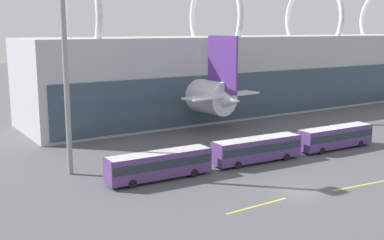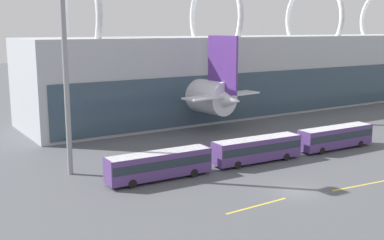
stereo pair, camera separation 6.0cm
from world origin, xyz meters
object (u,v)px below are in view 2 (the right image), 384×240
at_px(airliner_at_gate_far, 170,91).
at_px(shuttle_bus_0, 159,164).
at_px(floodlight_mast, 65,50).
at_px(shuttle_bus_2, 336,136).
at_px(airliner_parked_remote, 312,72).
at_px(shuttle_bus_1, 257,148).

relative_size(airliner_at_gate_far, shuttle_bus_0, 3.03).
xyz_separation_m(airliner_at_gate_far, floodlight_mast, (-27.58, -23.66, 9.17)).
bearing_deg(airliner_at_gate_far, shuttle_bus_2, -172.32).
xyz_separation_m(airliner_at_gate_far, airliner_parked_remote, (57.40, 18.40, -0.65)).
distance_m(airliner_parked_remote, floodlight_mast, 95.33).
bearing_deg(airliner_parked_remote, shuttle_bus_2, -143.64).
relative_size(airliner_parked_remote, shuttle_bus_1, 2.74).
bearing_deg(shuttle_bus_0, airliner_at_gate_far, 60.17).
distance_m(airliner_at_gate_far, shuttle_bus_2, 33.80).
bearing_deg(airliner_at_gate_far, airliner_parked_remote, -79.79).
bearing_deg(floodlight_mast, shuttle_bus_0, -43.93).
bearing_deg(shuttle_bus_1, shuttle_bus_2, 0.58).
bearing_deg(shuttle_bus_1, airliner_parked_remote, 41.71).
height_order(airliner_parked_remote, floodlight_mast, floodlight_mast).
distance_m(shuttle_bus_0, floodlight_mast, 16.95).
relative_size(shuttle_bus_0, shuttle_bus_2, 1.00).
bearing_deg(shuttle_bus_1, floodlight_mast, 162.96).
bearing_deg(shuttle_bus_2, shuttle_bus_0, 179.63).
relative_size(shuttle_bus_1, floodlight_mast, 0.51).
height_order(airliner_parked_remote, shuttle_bus_0, airliner_parked_remote).
bearing_deg(airliner_at_gate_far, shuttle_bus_1, 162.78).
relative_size(shuttle_bus_0, shuttle_bus_1, 1.00).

